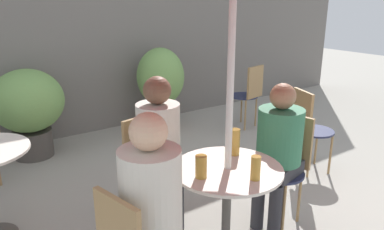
% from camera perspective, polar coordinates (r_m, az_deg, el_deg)
% --- Properties ---
extents(storefront_wall, '(10.00, 0.06, 3.00)m').
position_cam_1_polar(storefront_wall, '(5.07, -16.83, 13.73)').
color(storefront_wall, slate).
rests_on(storefront_wall, ground_plane).
extents(cafe_table_near, '(0.71, 0.71, 0.74)m').
position_cam_1_polar(cafe_table_near, '(2.51, 5.34, -11.63)').
color(cafe_table_near, '#514C47').
rests_on(cafe_table_near, ground_plane).
extents(bistro_chair_0, '(0.42, 0.40, 0.89)m').
position_cam_1_polar(bistro_chair_0, '(3.12, 14.14, -6.52)').
color(bistro_chair_0, '#232847').
rests_on(bistro_chair_0, ground_plane).
extents(bistro_chair_1, '(0.40, 0.42, 0.89)m').
position_cam_1_polar(bistro_chair_1, '(3.00, -6.70, -7.06)').
color(bistro_chair_1, '#232847').
rests_on(bistro_chair_1, ground_plane).
extents(bistro_chair_4, '(0.40, 0.41, 0.89)m').
position_cam_1_polar(bistro_chair_4, '(5.23, 8.76, 3.66)').
color(bistro_chair_4, '#232847').
rests_on(bistro_chair_4, ground_plane).
extents(bistro_chair_5, '(0.43, 0.41, 0.89)m').
position_cam_1_polar(bistro_chair_5, '(4.02, 17.27, -1.28)').
color(bistro_chair_5, '#232847').
rests_on(bistro_chair_5, ground_plane).
extents(seated_person_0, '(0.39, 0.36, 1.18)m').
position_cam_1_polar(seated_person_0, '(2.94, 13.00, -4.48)').
color(seated_person_0, '#2D2D33').
rests_on(seated_person_0, ground_plane).
extents(seated_person_1, '(0.34, 0.37, 1.24)m').
position_cam_1_polar(seated_person_1, '(2.82, -4.93, -4.15)').
color(seated_person_1, '#2D2D33').
rests_on(seated_person_1, ground_plane).
extents(seated_person_2, '(0.36, 0.33, 1.26)m').
position_cam_1_polar(seated_person_2, '(2.01, -5.95, -13.57)').
color(seated_person_2, '#2D2D33').
rests_on(seated_person_2, ground_plane).
extents(beer_glass_0, '(0.07, 0.07, 0.14)m').
position_cam_1_polar(beer_glass_0, '(2.27, 1.40, -7.88)').
color(beer_glass_0, '#B28433').
rests_on(beer_glass_0, cafe_table_near).
extents(beer_glass_1, '(0.06, 0.06, 0.15)m').
position_cam_1_polar(beer_glass_1, '(2.27, 9.67, -7.96)').
color(beer_glass_1, '#B28433').
rests_on(beer_glass_1, cafe_table_near).
extents(beer_glass_2, '(0.07, 0.07, 0.19)m').
position_cam_1_polar(beer_glass_2, '(2.59, 6.50, -4.11)').
color(beer_glass_2, '#B28433').
rests_on(beer_glass_2, cafe_table_near).
extents(potted_plant_0, '(0.79, 0.79, 1.02)m').
position_cam_1_polar(potted_plant_0, '(4.59, -23.69, 1.30)').
color(potted_plant_0, '#47423D').
rests_on(potted_plant_0, ground_plane).
extents(potted_plant_1, '(0.64, 0.64, 1.14)m').
position_cam_1_polar(potted_plant_1, '(5.11, -4.79, 4.80)').
color(potted_plant_1, '#93664C').
rests_on(potted_plant_1, ground_plane).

